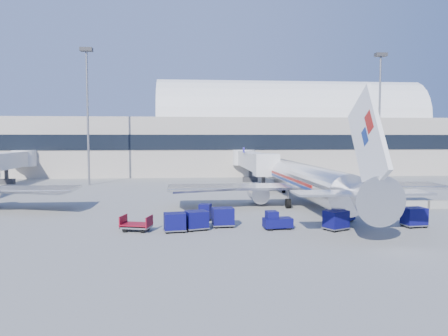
{
  "coord_description": "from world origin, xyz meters",
  "views": [
    {
      "loc": [
        -4.19,
        -44.13,
        7.93
      ],
      "look_at": [
        0.4,
        6.0,
        4.41
      ],
      "focal_mm": 35.0,
      "sensor_mm": 36.0,
      "label": 1
    }
  ],
  "objects": [
    {
      "name": "barrier_far",
      "position": [
        24.6,
        2.0,
        0.45
      ],
      "size": [
        3.0,
        0.55,
        0.9
      ],
      "primitive_type": "cube",
      "color": "#9E9E96",
      "rests_on": "ground"
    },
    {
      "name": "tug_lead",
      "position": [
        3.74,
        -7.4,
        0.73
      ],
      "size": [
        2.57,
        1.47,
        1.6
      ],
      "rotation": [
        0.0,
        0.0,
        0.1
      ],
      "color": "#0A0948",
      "rests_on": "ground"
    },
    {
      "name": "cart_train_c",
      "position": [
        -5.01,
        -7.76,
        0.87
      ],
      "size": [
        2.02,
        1.64,
        1.62
      ],
      "rotation": [
        0.0,
        0.0,
        0.14
      ],
      "color": "#0A0948",
      "rests_on": "ground"
    },
    {
      "name": "cart_train_b",
      "position": [
        -3.16,
        -7.16,
        0.89
      ],
      "size": [
        2.24,
        1.95,
        1.66
      ],
      "rotation": [
        0.0,
        0.0,
        0.31
      ],
      "color": "#0A0948",
      "rests_on": "ground"
    },
    {
      "name": "tug_left",
      "position": [
        -2.08,
        -2.31,
        0.72
      ],
      "size": [
        1.95,
        2.68,
        1.58
      ],
      "rotation": [
        0.0,
        0.0,
        1.23
      ],
      "color": "#0A0948",
      "rests_on": "ground"
    },
    {
      "name": "ground",
      "position": [
        0.0,
        0.0,
        0.0
      ],
      "size": [
        260.0,
        260.0,
        0.0
      ],
      "primitive_type": "plane",
      "color": "gray",
      "rests_on": "ground"
    },
    {
      "name": "mast_east",
      "position": [
        30.0,
        30.0,
        14.79
      ],
      "size": [
        2.0,
        1.2,
        22.6
      ],
      "color": "slate",
      "rests_on": "ground"
    },
    {
      "name": "barrier_mid",
      "position": [
        21.3,
        2.0,
        0.45
      ],
      "size": [
        3.0,
        0.55,
        0.9
      ],
      "primitive_type": "cube",
      "color": "#9E9E96",
      "rests_on": "ground"
    },
    {
      "name": "cart_train_a",
      "position": [
        -0.79,
        -6.04,
        0.92
      ],
      "size": [
        2.06,
        1.64,
        1.71
      ],
      "rotation": [
        0.0,
        0.0,
        0.08
      ],
      "color": "#0A0948",
      "rests_on": "ground"
    },
    {
      "name": "cart_solo_far",
      "position": [
        16.07,
        -7.64,
        0.93
      ],
      "size": [
        2.13,
        1.71,
        1.75
      ],
      "rotation": [
        0.0,
        0.0,
        0.11
      ],
      "color": "#0A0948",
      "rests_on": "ground"
    },
    {
      "name": "cart_solo_near",
      "position": [
        8.71,
        -8.31,
        0.91
      ],
      "size": [
        2.39,
        2.19,
        1.71
      ],
      "rotation": [
        0.0,
        0.0,
        0.46
      ],
      "color": "#0A0948",
      "rests_on": "ground"
    },
    {
      "name": "mast_west",
      "position": [
        -20.0,
        30.0,
        14.79
      ],
      "size": [
        2.0,
        1.2,
        22.6
      ],
      "color": "slate",
      "rests_on": "ground"
    },
    {
      "name": "cart_open_red",
      "position": [
        -8.23,
        -7.11,
        0.47
      ],
      "size": [
        2.8,
        2.3,
        0.65
      ],
      "rotation": [
        0.0,
        0.0,
        -0.27
      ],
      "color": "slate",
      "rests_on": "ground"
    },
    {
      "name": "barrier_near",
      "position": [
        18.0,
        2.0,
        0.45
      ],
      "size": [
        3.0,
        0.55,
        0.9
      ],
      "primitive_type": "cube",
      "color": "#9E9E96",
      "rests_on": "ground"
    },
    {
      "name": "jetbridge_mid",
      "position": [
        -34.4,
        30.81,
        3.93
      ],
      "size": [
        4.4,
        27.5,
        6.25
      ],
      "color": "silver",
      "rests_on": "ground"
    },
    {
      "name": "terminal",
      "position": [
        -13.6,
        55.96,
        7.52
      ],
      "size": [
        170.0,
        28.15,
        21.0
      ],
      "color": "#B2AA9E",
      "rests_on": "ground"
    },
    {
      "name": "tug_right",
      "position": [
        10.55,
        -4.03,
        0.75
      ],
      "size": [
        2.63,
        2.73,
        1.65
      ],
      "rotation": [
        0.0,
        0.0,
        -0.84
      ],
      "color": "#0A0948",
      "rests_on": "ground"
    },
    {
      "name": "jetbridge_near",
      "position": [
        7.6,
        30.81,
        3.93
      ],
      "size": [
        4.4,
        27.5,
        6.25
      ],
      "color": "silver",
      "rests_on": "ground"
    },
    {
      "name": "airliner_main",
      "position": [
        10.0,
        4.51,
        2.93
      ],
      "size": [
        32.0,
        37.26,
        12.07
      ],
      "color": "silver",
      "rests_on": "ground"
    }
  ]
}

